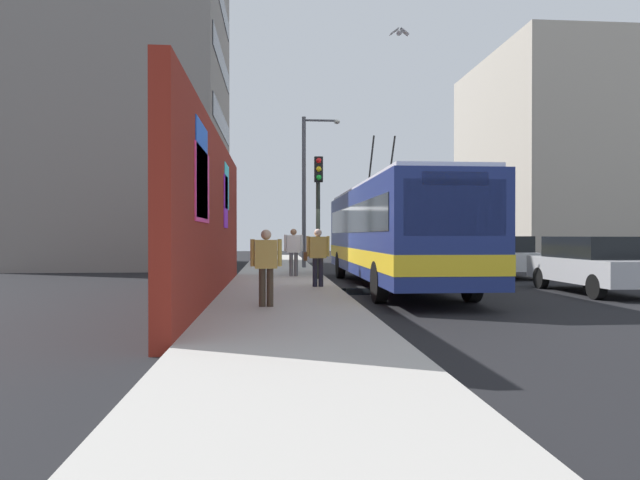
{
  "coord_description": "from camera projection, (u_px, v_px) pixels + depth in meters",
  "views": [
    {
      "loc": [
        -18.67,
        1.85,
        1.61
      ],
      "look_at": [
        1.33,
        0.2,
        1.45
      ],
      "focal_mm": 31.95,
      "sensor_mm": 36.0,
      "label": 1
    }
  ],
  "objects": [
    {
      "name": "street_lamp",
      "position": [
        308.0,
        181.0,
        25.98
      ],
      "size": [
        0.44,
        1.74,
        6.87
      ],
      "color": "#4C4C51",
      "rests_on": "sidewalk_slab"
    },
    {
      "name": "pedestrian_near_wall",
      "position": [
        266.0,
        262.0,
        11.68
      ],
      "size": [
        0.22,
        0.65,
        1.58
      ],
      "color": "#3F3326",
      "rests_on": "sidewalk_slab"
    },
    {
      "name": "parked_car_silver",
      "position": [
        592.0,
        263.0,
        15.84
      ],
      "size": [
        4.49,
        1.73,
        1.58
      ],
      "color": "#B7B7BC",
      "rests_on": "ground_plane"
    },
    {
      "name": "parked_car_black",
      "position": [
        420.0,
        248.0,
        34.26
      ],
      "size": [
        4.13,
        1.83,
        1.58
      ],
      "color": "black",
      "rests_on": "ground_plane"
    },
    {
      "name": "traffic_light",
      "position": [
        318.0,
        196.0,
        18.96
      ],
      "size": [
        0.49,
        0.28,
        4.1
      ],
      "color": "#2D382D",
      "rests_on": "sidewalk_slab"
    },
    {
      "name": "graffiti_wall",
      "position": [
        213.0,
        217.0,
        14.28
      ],
      "size": [
        13.6,
        0.32,
        4.13
      ],
      "color": "maroon",
      "rests_on": "ground_plane"
    },
    {
      "name": "parked_car_red",
      "position": [
        454.0,
        251.0,
        27.9
      ],
      "size": [
        4.55,
        1.87,
        1.58
      ],
      "color": "#B21E19",
      "rests_on": "ground_plane"
    },
    {
      "name": "building_far_right",
      "position": [
        556.0,
        160.0,
        37.97
      ],
      "size": [
        13.37,
        9.69,
        13.36
      ],
      "color": "#B2A899",
      "rests_on": "ground_plane"
    },
    {
      "name": "parked_car_white",
      "position": [
        499.0,
        255.0,
        22.3
      ],
      "size": [
        4.59,
        1.87,
        1.58
      ],
      "color": "white",
      "rests_on": "ground_plane"
    },
    {
      "name": "sidewalk_slab",
      "position": [
        281.0,
        282.0,
        18.64
      ],
      "size": [
        48.0,
        3.2,
        0.15
      ],
      "primitive_type": "cube",
      "color": "#ADA8A0",
      "rests_on": "ground_plane"
    },
    {
      "name": "flying_pigeons",
      "position": [
        399.0,
        32.0,
        15.47
      ],
      "size": [
        0.32,
        0.52,
        0.18
      ],
      "color": "gray"
    },
    {
      "name": "curbside_puddle",
      "position": [
        359.0,
        291.0,
        16.34
      ],
      "size": [
        1.99,
        1.99,
        0.0
      ],
      "primitive_type": "cylinder",
      "color": "black",
      "rests_on": "ground_plane"
    },
    {
      "name": "building_far_left",
      "position": [
        133.0,
        93.0,
        29.84
      ],
      "size": [
        10.82,
        9.28,
        18.2
      ],
      "color": "gray",
      "rests_on": "ground_plane"
    },
    {
      "name": "city_bus",
      "position": [
        392.0,
        231.0,
        17.56
      ],
      "size": [
        12.33,
        2.54,
        4.91
      ],
      "color": "navy",
      "rests_on": "ground_plane"
    },
    {
      "name": "pedestrian_midblock",
      "position": [
        294.0,
        248.0,
        20.46
      ],
      "size": [
        0.23,
        0.68,
        1.7
      ],
      "color": "#595960",
      "rests_on": "sidewalk_slab"
    },
    {
      "name": "pedestrian_at_curb",
      "position": [
        318.0,
        253.0,
        16.2
      ],
      "size": [
        0.22,
        0.74,
        1.65
      ],
      "color": "#1E1E2D",
      "rests_on": "sidewalk_slab"
    },
    {
      "name": "ground_plane",
      "position": [
        329.0,
        284.0,
        18.77
      ],
      "size": [
        80.0,
        80.0,
        0.0
      ],
      "primitive_type": "plane",
      "color": "black"
    }
  ]
}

